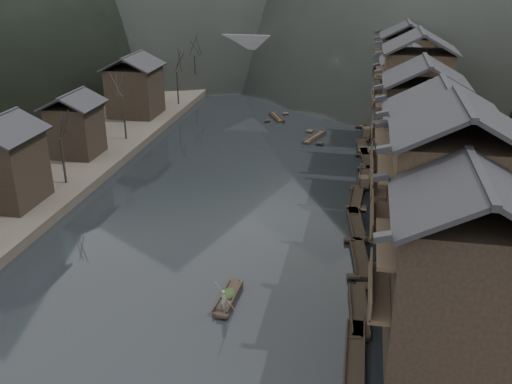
# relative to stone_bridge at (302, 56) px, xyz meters

# --- Properties ---
(water) EXTENTS (300.00, 300.00, 0.00)m
(water) POSITION_rel_stone_bridge_xyz_m (0.00, -72.00, -5.11)
(water) COLOR black
(water) RESTS_ON ground
(left_bank) EXTENTS (40.00, 200.00, 1.20)m
(left_bank) POSITION_rel_stone_bridge_xyz_m (-35.00, -32.00, -4.51)
(left_bank) COLOR #2D2823
(left_bank) RESTS_ON ground
(stilt_houses) EXTENTS (9.00, 67.60, 15.42)m
(stilt_houses) POSITION_rel_stone_bridge_xyz_m (17.28, -53.25, 3.70)
(stilt_houses) COLOR black
(stilt_houses) RESTS_ON ground
(left_houses) EXTENTS (8.10, 53.20, 8.73)m
(left_houses) POSITION_rel_stone_bridge_xyz_m (-20.50, -51.88, 0.55)
(left_houses) COLOR black
(left_houses) RESTS_ON left_bank
(bare_trees) EXTENTS (3.94, 73.27, 7.88)m
(bare_trees) POSITION_rel_stone_bridge_xyz_m (-17.00, -40.07, 1.43)
(bare_trees) COLOR black
(bare_trees) RESTS_ON left_bank
(moored_sampans) EXTENTS (2.90, 60.34, 0.47)m
(moored_sampans) POSITION_rel_stone_bridge_xyz_m (12.21, -50.37, -4.91)
(moored_sampans) COLOR black
(moored_sampans) RESTS_ON water
(midriver_boats) EXTENTS (9.39, 27.64, 0.45)m
(midriver_boats) POSITION_rel_stone_bridge_xyz_m (3.07, -23.69, -4.91)
(midriver_boats) COLOR black
(midriver_boats) RESTS_ON water
(stone_bridge) EXTENTS (40.00, 6.00, 9.00)m
(stone_bridge) POSITION_rel_stone_bridge_xyz_m (0.00, 0.00, 0.00)
(stone_bridge) COLOR #4C4C4F
(stone_bridge) RESTS_ON ground
(hero_sampan) EXTENTS (1.25, 4.85, 0.43)m
(hero_sampan) POSITION_rel_stone_bridge_xyz_m (3.35, -72.81, -4.91)
(hero_sampan) COLOR black
(hero_sampan) RESTS_ON water
(cargo_heap) EXTENTS (1.06, 1.39, 0.64)m
(cargo_heap) POSITION_rel_stone_bridge_xyz_m (3.34, -72.59, -4.36)
(cargo_heap) COLOR black
(cargo_heap) RESTS_ON hero_sampan
(boatman) EXTENTS (0.74, 0.73, 1.72)m
(boatman) POSITION_rel_stone_bridge_xyz_m (3.45, -74.49, -3.82)
(boatman) COLOR #5D5E60
(boatman) RESTS_ON hero_sampan
(bamboo_pole) EXTENTS (1.07, 1.80, 3.52)m
(bamboo_pole) POSITION_rel_stone_bridge_xyz_m (3.65, -74.49, -1.20)
(bamboo_pole) COLOR #8C7A51
(bamboo_pole) RESTS_ON boatman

